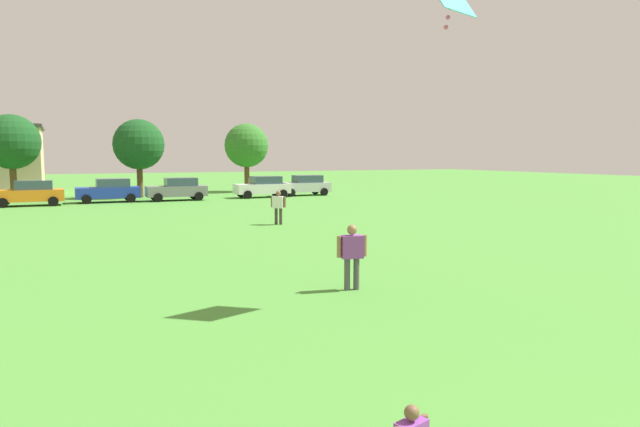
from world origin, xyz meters
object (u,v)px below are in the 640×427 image
at_px(parked_car_orange_0, 30,193).
at_px(parked_car_silver_4, 305,185).
at_px(tree_right, 139,145).
at_px(bystander_midfield, 278,205).
at_px(parked_car_gray_2, 177,189).
at_px(parked_car_blue_1, 109,190).
at_px(parked_car_white_3, 263,187).
at_px(adult_bystander, 352,251).
at_px(tree_left, 11,142).
at_px(tree_far_right, 247,146).

distance_m(parked_car_orange_0, parked_car_silver_4, 20.38).
bearing_deg(parked_car_silver_4, tree_right, -15.14).
distance_m(bystander_midfield, parked_car_gray_2, 16.86).
bearing_deg(parked_car_blue_1, bystander_midfield, 110.56).
height_order(bystander_midfield, parked_car_white_3, parked_car_white_3).
distance_m(parked_car_blue_1, parked_car_white_3, 11.48).
bearing_deg(parked_car_silver_4, adult_bystander, 68.97).
bearing_deg(parked_car_white_3, tree_left, -17.72).
relative_size(parked_car_blue_1, tree_far_right, 0.69).
relative_size(adult_bystander, parked_car_orange_0, 0.38).
bearing_deg(parked_car_orange_0, adult_bystander, 105.92).
bearing_deg(adult_bystander, bystander_midfield, 87.17).
bearing_deg(adult_bystander, parked_car_silver_4, 78.85).
height_order(adult_bystander, parked_car_gray_2, parked_car_gray_2).
relative_size(adult_bystander, parked_car_blue_1, 0.38).
height_order(adult_bystander, parked_car_orange_0, parked_car_orange_0).
bearing_deg(parked_car_gray_2, parked_car_silver_4, -175.11).
xyz_separation_m(parked_car_orange_0, parked_car_silver_4, (20.33, 1.39, 0.00)).
bearing_deg(tree_right, parked_car_gray_2, -64.03).
bearing_deg(tree_right, adult_bystander, -88.59).
relative_size(parked_car_silver_4, tree_left, 0.67).
bearing_deg(bystander_midfield, parked_car_blue_1, -26.28).
xyz_separation_m(adult_bystander, tree_right, (-0.84, 34.41, 3.20)).
bearing_deg(parked_car_blue_1, tree_far_right, -149.71).
relative_size(adult_bystander, parked_car_gray_2, 0.38).
xyz_separation_m(parked_car_gray_2, tree_far_right, (7.74, 7.70, 3.35)).
bearing_deg(tree_far_right, parked_car_orange_0, -154.89).
relative_size(parked_car_gray_2, tree_far_right, 0.69).
relative_size(adult_bystander, parked_car_silver_4, 0.38).
bearing_deg(parked_car_gray_2, tree_left, -28.30).
bearing_deg(adult_bystander, parked_car_gray_2, 97.45).
relative_size(parked_car_gray_2, tree_left, 0.67).
relative_size(parked_car_blue_1, tree_left, 0.67).
bearing_deg(parked_car_silver_4, parked_car_white_3, 9.38).
xyz_separation_m(bystander_midfield, parked_car_orange_0, (-11.43, 16.29, -0.11)).
distance_m(parked_car_white_3, parked_car_silver_4, 3.92).
distance_m(bystander_midfield, tree_right, 21.72).
distance_m(parked_car_orange_0, tree_far_right, 19.56).
bearing_deg(parked_car_silver_4, tree_far_right, -67.00).
distance_m(bystander_midfield, parked_car_silver_4, 19.80).
height_order(tree_right, tree_far_right, tree_far_right).
distance_m(parked_car_gray_2, parked_car_white_3, 6.76).
relative_size(parked_car_white_3, parked_car_silver_4, 1.00).
height_order(adult_bystander, parked_car_silver_4, parked_car_silver_4).
height_order(parked_car_white_3, tree_left, tree_left).
distance_m(parked_car_orange_0, tree_left, 7.45).
bearing_deg(bystander_midfield, adult_bystander, 120.44).
bearing_deg(adult_bystander, tree_left, 115.11).
bearing_deg(parked_car_silver_4, parked_car_blue_1, 1.85).
relative_size(adult_bystander, tree_far_right, 0.26).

